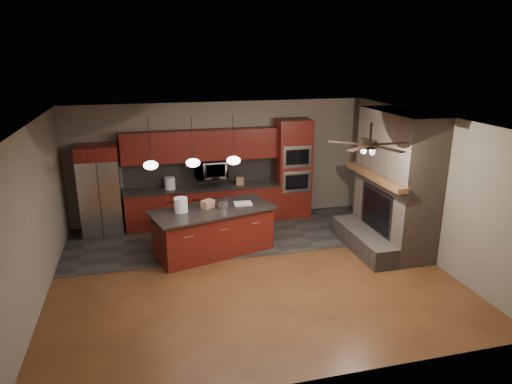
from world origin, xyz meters
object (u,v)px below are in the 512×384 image
object	(u,v)px
paint_can	(223,206)
cardboard_box	(208,204)
counter_bucket	(170,183)
counter_box	(240,181)
refrigerator	(100,191)
kitchen_island	(213,231)
paint_tray	(243,203)
oven_tower	(293,169)
white_bucket	(181,205)
microwave	(211,169)

from	to	relation	value
paint_can	cardboard_box	xyz separation A→B (m)	(-0.29, 0.13, 0.02)
counter_bucket	counter_box	bearing A→B (deg)	-1.77
refrigerator	kitchen_island	bearing A→B (deg)	-35.53
paint_tray	counter_bucket	xyz separation A→B (m)	(-1.35, 1.52, 0.10)
oven_tower	white_bucket	xyz separation A→B (m)	(-2.83, -1.65, -0.13)
oven_tower	counter_box	size ratio (longest dim) A/B	13.19
paint_tray	counter_bucket	size ratio (longest dim) A/B	1.31
microwave	refrigerator	size ratio (longest dim) A/B	0.37
paint_can	paint_tray	world-z (taller)	paint_can
white_bucket	paint_can	bearing A→B (deg)	-1.34
microwave	kitchen_island	xyz separation A→B (m)	(-0.24, -1.71, -0.84)
kitchen_island	cardboard_box	bearing A→B (deg)	109.35
microwave	counter_bucket	size ratio (longest dim) A/B	2.71
white_bucket	counter_bucket	bearing A→B (deg)	93.33
counter_box	white_bucket	bearing A→B (deg)	-109.75
oven_tower	counter_bucket	distance (m)	2.93
paint_can	microwave	bearing A→B (deg)	88.90
kitchen_island	paint_tray	xyz separation A→B (m)	(0.64, 0.14, 0.47)
cardboard_box	counter_box	xyz separation A→B (m)	(0.99, 1.49, -0.01)
kitchen_island	paint_can	bearing A→B (deg)	-20.26
white_bucket	cardboard_box	bearing A→B (deg)	11.83
microwave	kitchen_island	distance (m)	1.92
paint_can	counter_bucket	bearing A→B (deg)	118.75
microwave	white_bucket	distance (m)	1.92
refrigerator	cardboard_box	bearing A→B (deg)	-34.49
refrigerator	counter_bucket	world-z (taller)	refrigerator
cardboard_box	counter_box	bearing A→B (deg)	19.50
refrigerator	white_bucket	world-z (taller)	refrigerator
counter_bucket	white_bucket	bearing A→B (deg)	-86.67
oven_tower	refrigerator	bearing A→B (deg)	-179.04
paint_tray	cardboard_box	world-z (taller)	cardboard_box
white_bucket	paint_tray	bearing A→B (deg)	6.35
microwave	counter_box	xyz separation A→B (m)	(0.67, -0.10, -0.31)
kitchen_island	refrigerator	bearing A→B (deg)	129.21
paint_can	paint_tray	distance (m)	0.46
paint_tray	counter_bucket	world-z (taller)	counter_bucket
microwave	cardboard_box	bearing A→B (deg)	-101.30
cardboard_box	refrigerator	bearing A→B (deg)	108.43
white_bucket	paint_can	world-z (taller)	white_bucket
cardboard_box	counter_box	size ratio (longest dim) A/B	1.32
refrigerator	kitchen_island	size ratio (longest dim) A/B	0.77
microwave	white_bucket	xyz separation A→B (m)	(-0.86, -1.71, -0.24)
white_bucket	counter_box	bearing A→B (deg)	46.52
kitchen_island	microwave	bearing A→B (deg)	66.74
paint_can	counter_box	size ratio (longest dim) A/B	1.00
white_bucket	kitchen_island	bearing A→B (deg)	-0.10
counter_box	oven_tower	bearing A→B (deg)	25.59
microwave	paint_tray	distance (m)	1.66
oven_tower	white_bucket	world-z (taller)	oven_tower
oven_tower	cardboard_box	world-z (taller)	oven_tower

